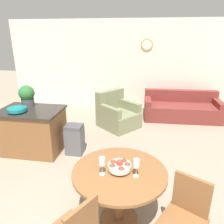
# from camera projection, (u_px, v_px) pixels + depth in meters

# --- Properties ---
(wall_back) EXTENTS (8.00, 0.09, 2.70)m
(wall_back) POSITION_uv_depth(u_px,v_px,m) (135.00, 66.00, 6.70)
(wall_back) COLOR silver
(wall_back) RESTS_ON ground_plane
(dining_table) EXTENTS (1.13, 1.13, 0.74)m
(dining_table) POSITION_uv_depth(u_px,v_px,m) (119.00, 182.00, 2.64)
(dining_table) COLOR brown
(dining_table) RESTS_ON ground_plane
(dining_chair_near_right) EXTENTS (0.57, 0.57, 0.90)m
(dining_chair_near_right) POSITION_uv_depth(u_px,v_px,m) (185.00, 215.00, 2.25)
(dining_chair_near_right) COLOR brown
(dining_chair_near_right) RESTS_ON ground_plane
(fruit_bowl) EXTENTS (0.28, 0.28, 0.15)m
(fruit_bowl) POSITION_uv_depth(u_px,v_px,m) (120.00, 166.00, 2.57)
(fruit_bowl) COLOR silver
(fruit_bowl) RESTS_ON dining_table
(wine_glass_left) EXTENTS (0.07, 0.07, 0.22)m
(wine_glass_left) POSITION_uv_depth(u_px,v_px,m) (102.00, 162.00, 2.47)
(wine_glass_left) COLOR silver
(wine_glass_left) RESTS_ON dining_table
(wine_glass_right) EXTENTS (0.07, 0.07, 0.22)m
(wine_glass_right) POSITION_uv_depth(u_px,v_px,m) (136.00, 164.00, 2.43)
(wine_glass_right) COLOR silver
(wine_glass_right) RESTS_ON dining_table
(kitchen_island) EXTENTS (1.20, 0.85, 0.88)m
(kitchen_island) POSITION_uv_depth(u_px,v_px,m) (33.00, 130.00, 4.37)
(kitchen_island) COLOR brown
(kitchen_island) RESTS_ON ground_plane
(teal_bowl) EXTENTS (0.35, 0.35, 0.09)m
(teal_bowl) POSITION_uv_depth(u_px,v_px,m) (17.00, 109.00, 4.07)
(teal_bowl) COLOR #147A7F
(teal_bowl) RESTS_ON kitchen_island
(potted_plant) EXTENTS (0.31, 0.31, 0.42)m
(potted_plant) POSITION_uv_depth(u_px,v_px,m) (27.00, 95.00, 4.37)
(potted_plant) COLOR #4C4C51
(potted_plant) RESTS_ON kitchen_island
(trash_bin) EXTENTS (0.34, 0.29, 0.60)m
(trash_bin) POSITION_uv_depth(u_px,v_px,m) (75.00, 139.00, 4.32)
(trash_bin) COLOR #56565B
(trash_bin) RESTS_ON ground_plane
(couch) EXTENTS (2.08, 0.96, 0.75)m
(couch) POSITION_uv_depth(u_px,v_px,m) (181.00, 109.00, 6.14)
(couch) COLOR maroon
(couch) RESTS_ON ground_plane
(armchair) EXTENTS (1.20, 1.19, 0.91)m
(armchair) POSITION_uv_depth(u_px,v_px,m) (117.00, 115.00, 5.59)
(armchair) COLOR #7A7F5B
(armchair) RESTS_ON ground_plane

